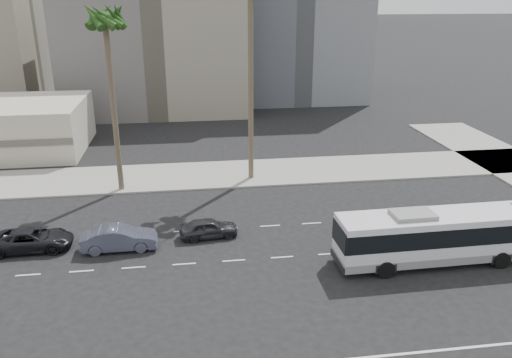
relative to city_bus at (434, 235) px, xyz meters
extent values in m
plane|color=black|center=(-5.87, 1.79, -1.78)|extent=(700.00, 700.00, 0.00)
cube|color=gray|center=(-5.87, 17.29, -1.71)|extent=(120.00, 7.00, 0.15)
cube|color=slate|center=(-17.87, 46.79, 7.22)|extent=(24.00, 18.00, 18.00)
cube|color=#565960|center=(2.13, 53.79, 11.22)|extent=(20.00, 20.00, 26.00)
cube|color=silver|center=(0.00, 0.00, 0.04)|extent=(11.80, 2.77, 2.64)
cube|color=black|center=(0.00, 0.00, 0.40)|extent=(11.86, 2.83, 1.12)
cube|color=slate|center=(0.00, 0.00, -1.13)|extent=(11.82, 2.81, 0.51)
cube|color=slate|center=(-1.52, 0.00, 1.46)|extent=(2.46, 1.66, 0.30)
cylinder|color=black|center=(3.75, -1.30, -1.28)|extent=(1.01, 0.30, 1.01)
cylinder|color=black|center=(3.75, 1.30, -1.28)|extent=(1.01, 0.30, 1.01)
cylinder|color=black|center=(-3.45, -1.30, -1.28)|extent=(1.01, 0.30, 1.01)
cylinder|color=black|center=(-3.45, 1.30, -1.28)|extent=(1.01, 0.30, 1.01)
imported|color=#26262B|center=(-13.22, 5.23, -1.13)|extent=(1.91, 3.99, 1.31)
imported|color=#404355|center=(-18.91, 4.28, -1.01)|extent=(1.74, 4.76, 1.56)
imported|color=black|center=(-24.41, 5.03, -1.09)|extent=(2.42, 5.07, 1.40)
cylinder|color=brown|center=(-8.96, 15.92, 6.35)|extent=(0.45, 0.45, 16.27)
cylinder|color=brown|center=(-19.93, 14.69, 4.89)|extent=(0.42, 0.42, 13.34)
camera|label=1|loc=(-14.28, -25.19, 13.62)|focal=35.30mm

